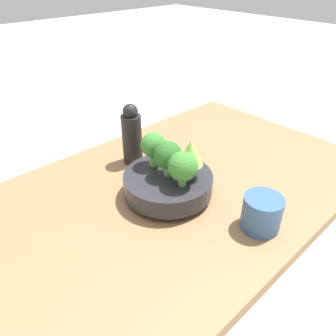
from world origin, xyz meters
The scene contains 9 objects.
ground_plane centered at (0.00, 0.00, 0.00)m, with size 6.00×6.00×0.00m, color beige.
table centered at (0.00, 0.00, 0.02)m, with size 1.20×0.65×0.03m.
bowl centered at (-0.03, 0.01, 0.07)m, with size 0.22×0.22×0.06m.
broccoli_floret_front centered at (-0.04, -0.04, 0.15)m, with size 0.06×0.06×0.09m.
romanesco_piece_far centered at (-0.06, 0.05, 0.16)m, with size 0.06×0.06×0.10m.
broccoli_floret_center centered at (-0.03, 0.01, 0.15)m, with size 0.07×0.07×0.09m.
broccoli_floret_back centered at (-0.03, 0.06, 0.14)m, with size 0.07×0.07×0.08m.
cup centered at (-0.10, 0.23, 0.07)m, with size 0.08×0.08×0.08m.
pepper_mill centered at (-0.07, -0.17, 0.12)m, with size 0.06×0.06×0.17m.
Camera 1 is at (0.41, 0.48, 0.53)m, focal length 35.00 mm.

